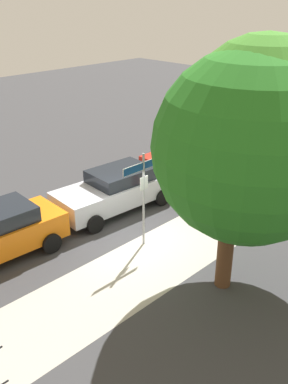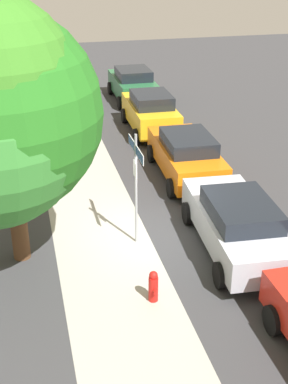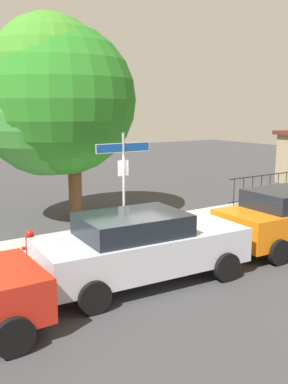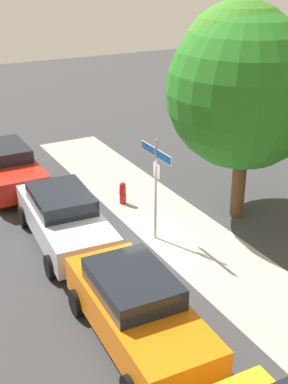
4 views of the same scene
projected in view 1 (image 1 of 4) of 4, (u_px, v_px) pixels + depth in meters
name	position (u px, v px, depth m)	size (l,w,h in m)	color
ground_plane	(130.00, 242.00, 13.94)	(60.00, 60.00, 0.00)	#38383A
sidewalk_strip	(109.00, 286.00, 11.83)	(24.00, 2.60, 0.00)	#A8A397
street_sign	(144.00, 183.00, 12.93)	(1.65, 0.07, 3.09)	#9EA0A5
shade_tree	(253.00, 144.00, 10.47)	(4.85, 4.78, 6.60)	#53351F
car_red	(190.00, 154.00, 19.06)	(4.51, 2.08, 1.53)	red
car_silver	(116.00, 189.00, 15.71)	(4.69, 2.22, 1.54)	silver
fire_hydrant	(199.00, 209.00, 15.21)	(0.42, 0.22, 0.78)	red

